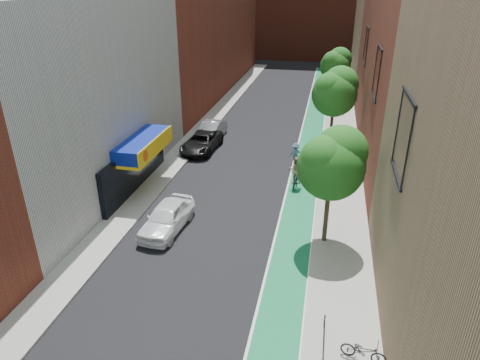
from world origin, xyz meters
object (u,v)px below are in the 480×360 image
Objects in this scene: cyclist_lane_mid at (314,174)px; cyclist_lane_far at (296,157)px; parked_car_black at (202,142)px; cyclist_lane_near at (296,175)px; parked_car_white at (167,217)px; parked_car_silver at (211,131)px.

cyclist_lane_mid reaches higher than cyclist_lane_far.
parked_car_black is 9.68m from cyclist_lane_near.
parked_car_white is 15.02m from parked_car_silver.
parked_car_silver is (0.00, 2.81, 0.05)m from parked_car_black.
cyclist_lane_mid is (9.30, -7.48, 0.06)m from parked_car_silver.
cyclist_lane_far reaches higher than parked_car_silver.
cyclist_lane_mid reaches higher than cyclist_lane_near.
cyclist_lane_far is (-0.30, 3.14, -0.05)m from cyclist_lane_near.
parked_car_black is at bearing -27.05° from cyclist_lane_near.
cyclist_lane_near is at bearing 50.88° from parked_car_white.
cyclist_lane_near is (6.50, 6.83, 0.16)m from parked_car_white.
cyclist_lane_near reaches higher than parked_car_black.
parked_car_white is at bearing -79.13° from parked_car_black.
parked_car_black is 8.10m from cyclist_lane_far.
cyclist_lane_mid reaches higher than parked_car_silver.
parked_car_white is 2.10× the size of cyclist_lane_mid.
parked_car_silver is 11.46m from cyclist_lane_near.
cyclist_lane_far reaches higher than parked_car_black.
parked_car_white is 0.89× the size of parked_car_black.
parked_car_black is 2.81m from parked_car_silver.
parked_car_black is 10.41m from cyclist_lane_mid.
parked_car_silver is 2.11× the size of cyclist_lane_mid.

